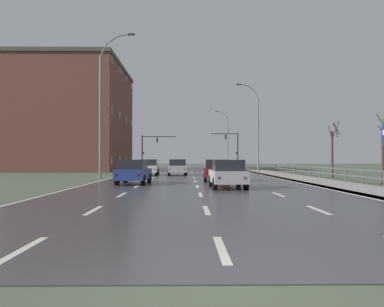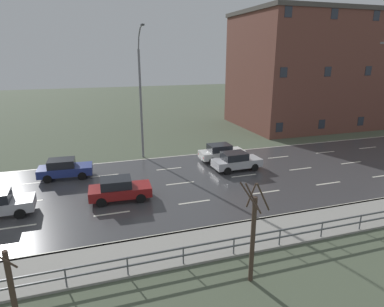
% 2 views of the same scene
% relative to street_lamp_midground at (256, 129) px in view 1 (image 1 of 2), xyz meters
% --- Properties ---
extents(ground_plane, '(160.00, 160.00, 0.12)m').
position_rel_street_lamp_midground_xyz_m(ground_plane, '(-7.43, 6.89, -5.09)').
color(ground_plane, '#4C5642').
extents(road_asphalt_strip, '(14.00, 120.00, 0.03)m').
position_rel_street_lamp_midground_xyz_m(road_asphalt_strip, '(-7.43, 18.89, -5.02)').
color(road_asphalt_strip, '#3D3D3F').
rests_on(road_asphalt_strip, ground).
extents(sidewalk_right, '(3.00, 120.00, 0.12)m').
position_rel_street_lamp_midground_xyz_m(sidewalk_right, '(1.00, 18.89, -4.97)').
color(sidewalk_right, gray).
rests_on(sidewalk_right, ground).
extents(guardrail, '(0.07, 38.59, 1.00)m').
position_rel_street_lamp_midground_xyz_m(guardrail, '(2.42, -18.61, -4.33)').
color(guardrail, '#515459').
rests_on(guardrail, ground).
extents(street_lamp_midground, '(2.56, 0.24, 10.30)m').
position_rel_street_lamp_midground_xyz_m(street_lamp_midground, '(0.00, 0.00, 0.00)').
color(street_lamp_midground, slate).
rests_on(street_lamp_midground, ground).
extents(street_lamp_distant, '(2.62, 0.24, 11.21)m').
position_rel_street_lamp_midground_xyz_m(street_lamp_distant, '(0.01, 34.07, 0.44)').
color(street_lamp_distant, slate).
rests_on(street_lamp_distant, ground).
extents(street_lamp_left_bank, '(2.87, 0.24, 11.83)m').
position_rel_street_lamp_midground_xyz_m(street_lamp_left_bank, '(-14.85, -13.63, 0.72)').
color(street_lamp_left_bank, slate).
rests_on(street_lamp_left_bank, ground).
extents(traffic_signal_right, '(4.55, 0.36, 6.05)m').
position_rel_street_lamp_midground_xyz_m(traffic_signal_right, '(-0.31, 20.57, -1.09)').
color(traffic_signal_right, '#38383A').
rests_on(traffic_signal_right, ground).
extents(traffic_signal_left, '(5.58, 0.36, 5.51)m').
position_rel_street_lamp_midground_xyz_m(traffic_signal_left, '(-14.23, 19.82, -1.33)').
color(traffic_signal_left, '#38383A').
rests_on(traffic_signal_left, ground).
extents(car_near_right, '(2.01, 4.19, 1.57)m').
position_rel_street_lamp_midground_xyz_m(car_near_right, '(-5.86, -16.81, -4.23)').
color(car_near_right, maroon).
rests_on(car_near_right, ground).
extents(car_far_left, '(1.95, 4.16, 1.57)m').
position_rel_street_lamp_midground_xyz_m(car_far_left, '(-8.96, -6.70, -4.23)').
color(car_far_left, '#B7B7BC').
rests_on(car_far_left, ground).
extents(car_distant, '(1.86, 4.11, 1.57)m').
position_rel_street_lamp_midground_xyz_m(car_distant, '(-11.73, -6.92, -4.23)').
color(car_distant, silver).
rests_on(car_distant, ground).
extents(car_far_right, '(1.99, 4.18, 1.57)m').
position_rel_street_lamp_midground_xyz_m(car_far_right, '(-11.42, -20.52, -4.23)').
color(car_far_right, navy).
rests_on(car_far_right, ground).
extents(car_mid_centre, '(1.91, 4.14, 1.57)m').
position_rel_street_lamp_midground_xyz_m(car_mid_centre, '(-5.80, -24.14, -4.23)').
color(car_mid_centre, '#B7B7BC').
rests_on(car_mid_centre, ground).
extents(brick_building, '(13.39, 20.42, 14.84)m').
position_rel_street_lamp_midground_xyz_m(brick_building, '(-23.73, 11.41, 2.40)').
color(brick_building, brown).
rests_on(brick_building, ground).
extents(bare_tree_near, '(0.88, 0.88, 4.38)m').
position_rel_street_lamp_midground_xyz_m(bare_tree_near, '(4.12, -21.49, -3.21)').
color(bare_tree_near, '#423328').
rests_on(bare_tree_near, ground).
extents(bare_tree_mid, '(0.94, 1.20, 4.81)m').
position_rel_street_lamp_midground_xyz_m(bare_tree_mid, '(4.33, -12.26, -2.76)').
color(bare_tree_mid, '#423328').
rests_on(bare_tree_mid, ground).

